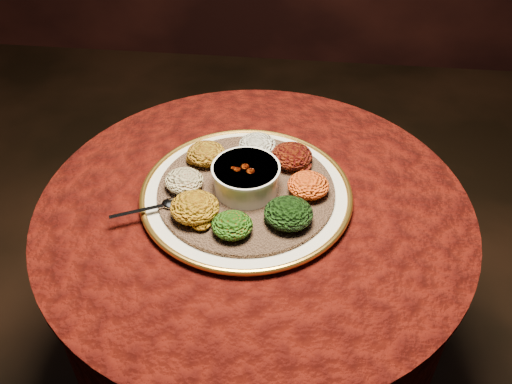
# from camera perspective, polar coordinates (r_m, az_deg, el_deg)

# --- Properties ---
(table) EXTENTS (0.96, 0.96, 0.73)m
(table) POSITION_cam_1_polar(r_m,az_deg,el_deg) (1.38, -0.16, -6.88)
(table) COLOR black
(table) RESTS_ON ground
(platter) EXTENTS (0.59, 0.59, 0.02)m
(platter) POSITION_cam_1_polar(r_m,az_deg,el_deg) (1.26, -0.98, -0.22)
(platter) COLOR silver
(platter) RESTS_ON table
(injera) EXTENTS (0.46, 0.46, 0.01)m
(injera) POSITION_cam_1_polar(r_m,az_deg,el_deg) (1.25, -0.99, 0.15)
(injera) COLOR brown
(injera) RESTS_ON platter
(stew_bowl) EXTENTS (0.15, 0.15, 0.06)m
(stew_bowl) POSITION_cam_1_polar(r_m,az_deg,el_deg) (1.23, -1.01, 1.57)
(stew_bowl) COLOR silver
(stew_bowl) RESTS_ON injera
(spoon) EXTENTS (0.15, 0.08, 0.01)m
(spoon) POSITION_cam_1_polar(r_m,az_deg,el_deg) (1.22, -8.89, -1.24)
(spoon) COLOR silver
(spoon) RESTS_ON injera
(portion_ayib) EXTENTS (0.09, 0.08, 0.04)m
(portion_ayib) POSITION_cam_1_polar(r_m,az_deg,el_deg) (1.34, 0.13, 4.76)
(portion_ayib) COLOR silver
(portion_ayib) RESTS_ON injera
(portion_kitfo) EXTENTS (0.10, 0.09, 0.05)m
(portion_kitfo) POSITION_cam_1_polar(r_m,az_deg,el_deg) (1.31, 3.57, 3.63)
(portion_kitfo) COLOR black
(portion_kitfo) RESTS_ON injera
(portion_tikil) EXTENTS (0.09, 0.09, 0.04)m
(portion_tikil) POSITION_cam_1_polar(r_m,az_deg,el_deg) (1.23, 5.25, 0.67)
(portion_tikil) COLOR #A95F0E
(portion_tikil) RESTS_ON injera
(portion_gomen) EXTENTS (0.10, 0.10, 0.05)m
(portion_gomen) POSITION_cam_1_polar(r_m,az_deg,el_deg) (1.16, 3.27, -2.14)
(portion_gomen) COLOR black
(portion_gomen) RESTS_ON injera
(portion_mixveg) EXTENTS (0.08, 0.08, 0.04)m
(portion_mixveg) POSITION_cam_1_polar(r_m,az_deg,el_deg) (1.14, -2.40, -3.34)
(portion_mixveg) COLOR #962309
(portion_mixveg) RESTS_ON injera
(portion_kik) EXTENTS (0.10, 0.10, 0.05)m
(portion_kik) POSITION_cam_1_polar(r_m,az_deg,el_deg) (1.18, -6.15, -1.55)
(portion_kik) COLOR #AB780F
(portion_kik) RESTS_ON injera
(portion_timatim) EXTENTS (0.09, 0.08, 0.04)m
(portion_timatim) POSITION_cam_1_polar(r_m,az_deg,el_deg) (1.25, -7.20, 1.13)
(portion_timatim) COLOR maroon
(portion_timatim) RESTS_ON injera
(portion_shiro) EXTENTS (0.09, 0.09, 0.04)m
(portion_shiro) POSITION_cam_1_polar(r_m,az_deg,el_deg) (1.32, -5.01, 3.85)
(portion_shiro) COLOR #9B7012
(portion_shiro) RESTS_ON injera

